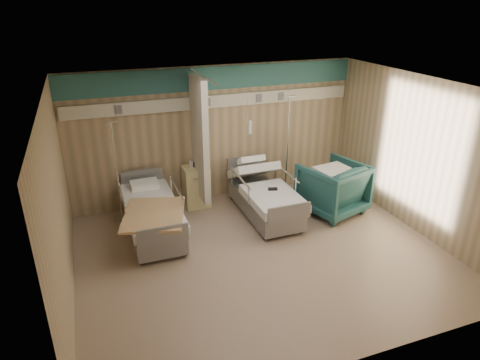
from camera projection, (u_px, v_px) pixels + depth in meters
name	position (u px, v px, depth m)	size (l,w,h in m)	color
ground	(262.00, 254.00, 7.24)	(6.00, 5.00, 0.00)	gray
room_walls	(256.00, 146.00, 6.71)	(6.04, 5.04, 2.82)	tan
bed_right	(265.00, 201.00, 8.42)	(1.00, 2.16, 0.63)	white
bed_left	(153.00, 219.00, 7.72)	(1.00, 2.16, 0.63)	white
bedside_cabinet	(196.00, 186.00, 8.79)	(0.50, 0.48, 0.85)	beige
visitor_armchair	(332.00, 188.00, 8.49)	(1.10, 1.14, 1.03)	#205050
waffle_blanket	(335.00, 162.00, 8.29)	(0.65, 0.58, 0.07)	white
iv_stand_right	(286.00, 175.00, 9.32)	(0.39, 0.39, 2.17)	silver
iv_stand_left	(120.00, 200.00, 8.24)	(0.35, 0.35, 1.97)	silver
call_remote	(273.00, 189.00, 8.13)	(0.18, 0.08, 0.04)	black
tan_blanket	(154.00, 214.00, 7.18)	(0.98, 1.23, 0.04)	tan
toiletry_bag	(196.00, 164.00, 8.65)	(0.19, 0.12, 0.11)	black
white_cup	(191.00, 164.00, 8.60)	(0.09, 0.09, 0.13)	white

